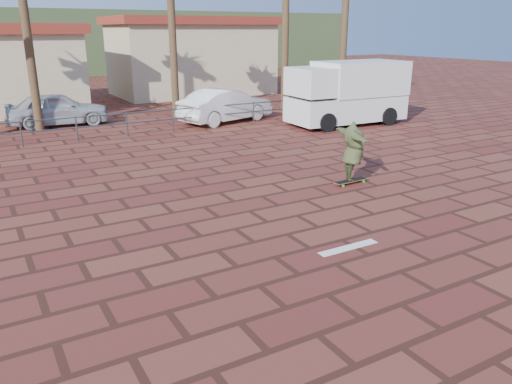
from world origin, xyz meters
TOP-DOWN VIEW (x-y plane):
  - ground at (0.00, 0.00)m, footprint 120.00×120.00m
  - paint_stripe at (0.70, -1.20)m, footprint 1.40×0.22m
  - guardrail at (0.00, 12.00)m, footprint 24.06×0.06m
  - building_east at (8.00, 24.00)m, footprint 10.60×6.60m
  - hill_front at (0.00, 50.00)m, footprint 70.00×18.00m
  - longboard at (3.62, 2.18)m, footprint 1.16×0.31m
  - skateboarder at (3.62, 2.18)m, footprint 1.15×2.16m
  - campervan at (9.64, 9.66)m, footprint 5.56×2.56m
  - car_silver at (-2.03, 16.00)m, footprint 4.60×2.22m
  - car_white at (5.06, 13.00)m, footprint 5.04×2.92m
  - street_sign at (8.61, 10.00)m, footprint 0.50×0.07m

SIDE VIEW (x-z plane):
  - ground at x=0.00m, z-range 0.00..0.00m
  - paint_stripe at x=0.70m, z-range 0.00..0.01m
  - longboard at x=3.62m, z-range 0.04..0.15m
  - guardrail at x=0.00m, z-range 0.18..1.18m
  - car_silver at x=-2.03m, z-range 0.00..1.51m
  - car_white at x=5.06m, z-range 0.00..1.57m
  - skateboarder at x=3.62m, z-range 0.11..1.81m
  - campervan at x=9.64m, z-range 0.07..2.91m
  - street_sign at x=8.61m, z-range 0.49..2.94m
  - building_east at x=8.00m, z-range 0.04..5.04m
  - hill_front at x=0.00m, z-range 0.00..6.00m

